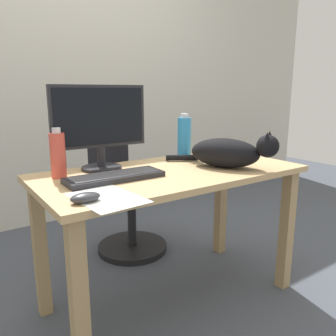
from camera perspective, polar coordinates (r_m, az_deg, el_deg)
ground_plane at (r=1.98m, az=0.58°, el=-20.97°), size 8.00×8.00×0.00m
back_wall at (r=3.03m, az=-16.92°, el=16.01°), size 6.00×0.04×2.60m
desk at (r=1.72m, az=0.62°, el=-4.07°), size 1.32×0.65×0.72m
office_chair at (r=2.32m, az=-7.16°, el=-4.78°), size 0.49×0.48×0.93m
monitor at (r=1.71m, az=-11.37°, el=7.21°), size 0.48×0.20×0.41m
keyboard at (r=1.52m, az=-8.90°, el=-1.46°), size 0.44×0.15×0.03m
cat at (r=1.76m, az=10.23°, el=2.65°), size 0.34×0.55×0.20m
computer_mouse at (r=1.24m, az=-13.71°, el=-4.83°), size 0.11×0.06×0.04m
paper_sheet at (r=1.27m, az=-10.20°, el=-4.95°), size 0.23×0.31×0.00m
water_bottle at (r=1.61m, az=-18.00°, el=2.14°), size 0.07×0.07×0.23m
spray_bottle at (r=1.99m, az=2.74°, el=5.17°), size 0.08×0.08×0.26m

